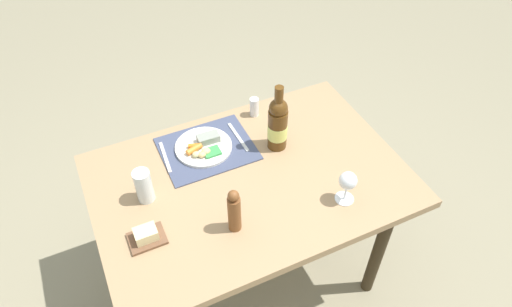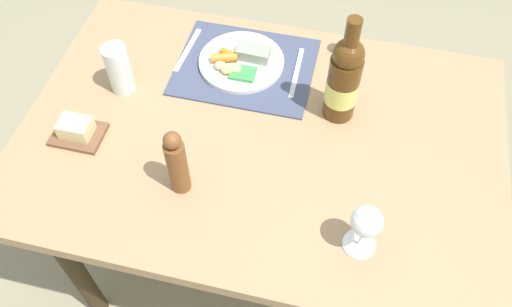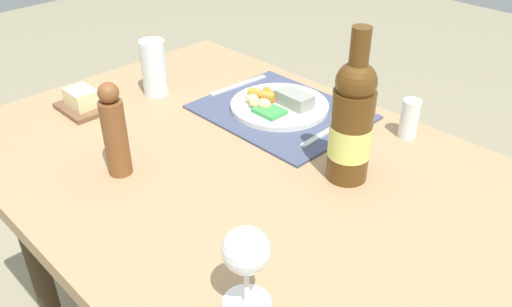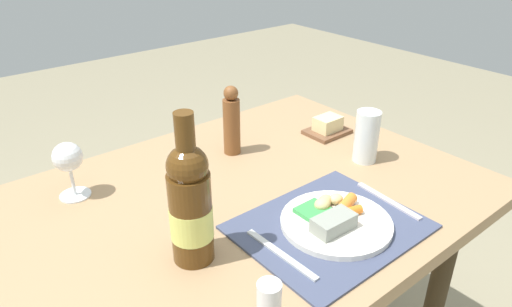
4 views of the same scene
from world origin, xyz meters
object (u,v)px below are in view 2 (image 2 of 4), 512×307
Objects in this scene: knife at (188,50)px; salt_shaker at (350,42)px; wine_bottle at (344,79)px; fork at (297,73)px; butter_dish at (77,131)px; wine_glass at (366,223)px; dinner_plate at (241,61)px; pepper_mill at (177,163)px; water_tumbler at (119,71)px; dining_table at (260,155)px.

salt_shaker is at bearing -163.44° from knife.
knife is 0.59× the size of wine_bottle.
fork is 1.05× the size of knife.
wine_glass is at bearing 169.19° from butter_dish.
wine_bottle is (-0.13, 0.11, 0.12)m from fork.
butter_dish is (0.35, 0.34, 0.00)m from dinner_plate.
knife is 0.47m from salt_shaker.
pepper_mill is at bearing 110.18° from knife.
pepper_mill reaches higher than wine_glass.
salt_shaker is (-0.59, -0.28, -0.02)m from water_tumbler.
butter_dish is (0.64, 0.23, -0.10)m from wine_bottle.
salt_shaker is (-0.13, -0.12, 0.04)m from fork.
fork is at bearing -39.92° from wine_bottle.
salt_shaker is at bearing -121.26° from pepper_mill.
salt_shaker is 0.46× the size of pepper_mill.
fork is (-0.16, -0.00, -0.01)m from dinner_plate.
dining_table is 5.12× the size of dinner_plate.
salt_shaker is (0.10, -0.60, -0.05)m from wine_glass.
pepper_mill reaches higher than butter_dish.
pepper_mill reaches higher than knife.
butter_dish is at bearing 32.80° from fork.
water_tumbler reaches higher than salt_shaker.
water_tumbler reaches higher than dining_table.
water_tumbler is 1.59× the size of salt_shaker.
knife is 0.49m from wine_bottle.
wine_bottle is 0.24m from salt_shaker.
wine_bottle is at bearing 138.52° from fork.
fork is at bearing -178.63° from knife.
dinner_plate reaches higher than fork.
wine_bottle is at bearing 90.32° from salt_shaker.
dining_table is at bearing 76.11° from fork.
water_tumbler is 0.77m from wine_glass.
water_tumbler is (0.13, 0.18, 0.06)m from knife.
dining_table is 6.73× the size of knife.
dining_table is 0.28m from dinner_plate.
dinner_plate is 0.34m from water_tumbler.
water_tumbler is at bearing -9.93° from dining_table.
wine_bottle reaches higher than salt_shaker.
fork is at bearing 41.42° from salt_shaker.
fork is 1.35× the size of water_tumbler.
butter_dish is (0.18, 0.36, 0.01)m from knife.
fork is 0.48m from pepper_mill.
water_tumbler is 0.59m from wine_bottle.
knife is 0.23m from water_tumbler.
wine_glass is 0.44m from pepper_mill.
pepper_mill is (0.44, -0.06, -0.00)m from wine_glass.
wine_bottle is 0.46m from pepper_mill.
wine_bottle is at bearing 168.73° from knife.
butter_dish is at bearing -15.40° from pepper_mill.
dinner_plate is 0.49m from butter_dish.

